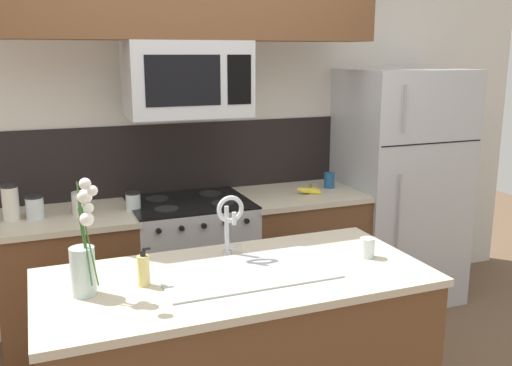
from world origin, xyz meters
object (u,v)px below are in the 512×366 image
storage_jar_squat (133,201)px  flower_vase (84,259)px  banana_bunch (310,190)px  dish_soap_bottle (143,270)px  microwave (187,79)px  coffee_tin (329,180)px  stove_range (191,268)px  storage_jar_short (79,203)px  refrigerator (398,187)px  sink_faucet (230,217)px  spare_glass (367,248)px  storage_jar_medium (35,207)px  storage_jar_tall (10,202)px

storage_jar_squat → flower_vase: flower_vase is taller
banana_bunch → flower_vase: flower_vase is taller
flower_vase → dish_soap_bottle: bearing=3.3°
microwave → flower_vase: bearing=-122.0°
microwave → coffee_tin: microwave is taller
stove_range → storage_jar_short: (-0.68, -0.01, 0.52)m
refrigerator → sink_faucet: size_ratio=5.70×
storage_jar_short → stove_range: bearing=0.6°
spare_glass → storage_jar_medium: bearing=138.9°
microwave → banana_bunch: size_ratio=3.90×
microwave → refrigerator: bearing=1.4°
banana_bunch → spare_glass: size_ratio=2.01×
refrigerator → storage_jar_tall: 2.69m
dish_soap_bottle → microwave: bearing=66.4°
banana_bunch → sink_faucet: bearing=-133.3°
storage_jar_tall → spare_glass: bearing=-39.1°
stove_range → storage_jar_tall: size_ratio=4.26×
storage_jar_squat → coffee_tin: storage_jar_squat is taller
microwave → dish_soap_bottle: (-0.53, -1.21, -0.72)m
storage_jar_squat → sink_faucet: size_ratio=0.37×
refrigerator → spare_glass: refrigerator is taller
refrigerator → storage_jar_squat: 1.99m
microwave → banana_bunch: (0.84, -0.04, -0.77)m
microwave → storage_jar_squat: size_ratio=6.59×
storage_jar_short → banana_bunch: storage_jar_short is taller
microwave → flower_vase: 1.57m
storage_jar_tall → coffee_tin: size_ratio=1.99×
refrigerator → storage_jar_tall: size_ratio=7.99×
storage_jar_squat → banana_bunch: 1.21m
spare_glass → banana_bunch: bearing=75.5°
storage_jar_medium → storage_jar_short: (0.25, 0.00, -0.00)m
refrigerator → dish_soap_bottle: bearing=-149.9°
microwave → storage_jar_medium: (-0.93, 0.01, -0.72)m
stove_range → storage_jar_short: 0.85m
microwave → storage_jar_squat: bearing=-178.4°
storage_jar_medium → flower_vase: (0.17, -1.23, 0.08)m
storage_jar_tall → stove_range: bearing=-0.4°
sink_faucet → microwave: bearing=85.4°
microwave → banana_bunch: microwave is taller
dish_soap_bottle → flower_vase: flower_vase is taller
stove_range → storage_jar_medium: size_ratio=6.64×
stove_range → storage_jar_medium: bearing=-179.4°
flower_vase → storage_jar_tall: bearing=103.5°
storage_jar_short → spare_glass: size_ratio=1.45×
coffee_tin → storage_jar_squat: bearing=-176.7°
storage_jar_short → coffee_tin: 1.73m
refrigerator → storage_jar_tall: bearing=-179.7°
stove_range → storage_jar_squat: bearing=-175.1°
storage_jar_short → coffee_tin: storage_jar_short is taller
refrigerator → storage_jar_short: refrigerator is taller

